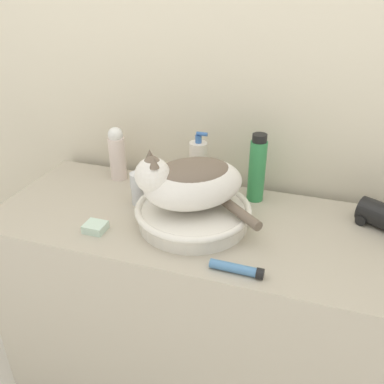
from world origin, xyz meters
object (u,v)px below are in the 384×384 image
Objects in this scene: shampoo_bottle_tall at (257,169)px; faucet at (141,187)px; cat at (190,181)px; soap_bar at (95,227)px; soap_pump_bottle at (198,166)px; cream_tube at (237,269)px; lotion_bottle_white at (117,154)px.

faucet is at bearing -156.30° from shampoo_bottle_tall.
faucet is at bearing -53.02° from cat.
faucet is 0.20m from soap_bar.
soap_pump_bottle reaches higher than cream_tube.
shampoo_bottle_tall reaches higher than soap_pump_bottle.
soap_pump_bottle is 0.20m from shampoo_bottle_tall.
soap_pump_bottle is (0.30, 0.00, -0.01)m from lotion_bottle_white.
soap_pump_bottle is 3.49× the size of soap_bar.
cat is 6.37× the size of soap_bar.
cat is 0.21m from faucet.
cream_tube is at bearing -7.27° from soap_bar.
cream_tube is (0.18, -0.18, -0.13)m from cat.
cat reaches higher than lotion_bottle_white.
cat is 0.22m from soap_pump_bottle.
faucet is 0.58× the size of shampoo_bottle_tall.
faucet is 0.67× the size of lotion_bottle_white.
shampoo_bottle_tall reaches higher than lotion_bottle_white.
shampoo_bottle_tall is 0.40m from cream_tube.
soap_pump_bottle is (-0.04, 0.21, -0.05)m from cat.
lotion_bottle_white reaches higher than cream_tube.
cat is 0.30m from soap_bar.
faucet is 0.62× the size of soap_pump_bottle.
cream_tube is at bearing -59.92° from soap_pump_bottle.
lotion_bottle_white is at bearing -66.60° from cat.
faucet reaches higher than cream_tube.
cream_tube is (0.36, -0.23, -0.05)m from faucet.
shampoo_bottle_tall is at bearing 94.02° from cream_tube.
cream_tube is at bearing -36.34° from lotion_bottle_white.
soap_bar is (-0.25, -0.12, -0.13)m from cat.
cream_tube is at bearing -17.65° from faucet.
cat is 2.00× the size of lotion_bottle_white.
cat reaches higher than cream_tube.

